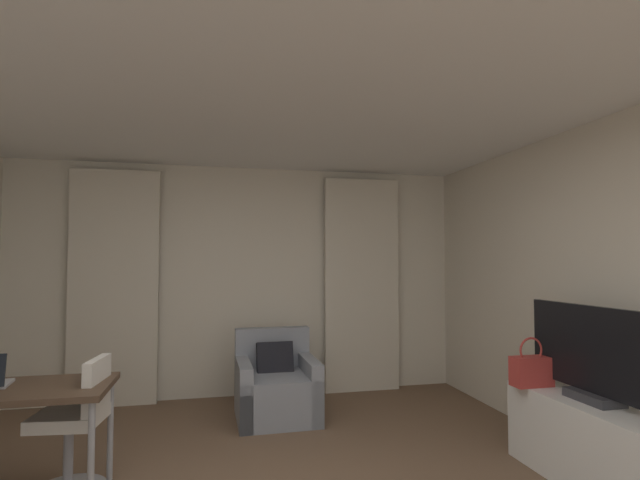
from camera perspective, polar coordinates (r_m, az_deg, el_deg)
The scene contains 9 objects.
wall_window at distance 5.52m, azimuth -9.12°, elevation -4.83°, with size 5.12×0.06×2.60m.
ceiling at distance 2.74m, azimuth -4.87°, elevation 21.35°, with size 5.12×6.12×0.06m, color white.
curtain_left_panel at distance 5.49m, azimuth -23.59°, elevation -5.19°, with size 0.90×0.06×2.50m.
curtain_right_panel at distance 5.65m, azimuth 5.08°, elevation -5.31°, with size 0.90×0.06×2.50m.
armchair at distance 4.85m, azimuth -5.32°, elevation -17.33°, with size 0.78×0.80×0.83m.
desk_chair at distance 3.69m, azimuth -27.43°, elevation -20.07°, with size 0.48×0.48×0.88m.
tv_console at distance 3.91m, azimuth 30.43°, elevation -20.63°, with size 0.46×1.30×0.57m.
tv_flatscreen at distance 3.78m, azimuth 30.04°, elevation -11.99°, with size 0.20×1.14×0.64m.
handbag_primary at distance 4.05m, azimuth 24.15°, elevation -14.12°, with size 0.30×0.14×0.37m.
Camera 1 is at (-0.33, -2.48, 1.52)m, focal length 26.52 mm.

